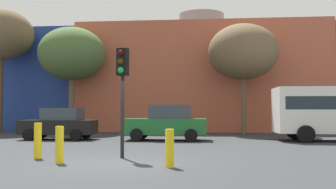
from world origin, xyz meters
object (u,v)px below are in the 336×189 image
Objects in this scene: bollard_yellow_1 at (59,145)px; bare_tree_2 at (1,35)px; parked_car_2 at (167,123)px; bollard_yellow_0 at (38,141)px; traffic_light_island at (122,77)px; parked_car_1 at (59,124)px; bare_tree_1 at (243,52)px; bare_tree_0 at (72,54)px; bollard_yellow_2 at (170,148)px.

bare_tree_2 is at bearing 123.82° from bollard_yellow_1.
parked_car_2 is 3.70× the size of bollard_yellow_0.
traffic_light_island is 3.31× the size of bollard_yellow_1.
bare_tree_2 is 8.15× the size of bollard_yellow_1.
bollard_yellow_0 is (-3.40, -8.06, -0.34)m from parked_car_2.
bare_tree_2 reaches higher than parked_car_1.
bollard_yellow_1 is (3.50, -9.14, -0.30)m from parked_car_1.
bare_tree_1 is 6.73× the size of bollard_yellow_1.
bare_tree_2 is at bearing 178.66° from bare_tree_1.
bare_tree_0 reaches higher than bare_tree_1.
parked_car_2 is 0.57× the size of bare_tree_0.
traffic_light_island is at bearing 132.14° from bollard_yellow_2.
parked_car_1 is 3.77× the size of bollard_yellow_2.
parked_car_1 is at bearing 110.96° from bollard_yellow_1.
bare_tree_2 is at bearing -42.19° from parked_car_1.
bollard_yellow_2 is at bearing 95.97° from parked_car_2.
bare_tree_0 is (-7.26, 6.12, 4.59)m from parked_car_2.
parked_car_1 reaches higher than bollard_yellow_1.
bollard_yellow_0 is at bearing -119.99° from bare_tree_1.
traffic_light_island is 0.48× the size of bare_tree_0.
traffic_light_island is at bearing 6.63° from bollard_yellow_0.
bollard_yellow_0 is at bearing -70.23° from traffic_light_island.
parked_car_1 reaches higher than bollard_yellow_0.
bollard_yellow_2 is at bearing -49.41° from bare_tree_2.
parked_car_2 is 10.55m from bare_tree_0.
parked_car_2 is at bearing -128.58° from bare_tree_1.
bare_tree_0 is 18.50m from bollard_yellow_2.
traffic_light_island is at bearing -111.29° from bare_tree_1.
bare_tree_0 is at bearing -141.59° from traffic_light_island.
bare_tree_2 is 8.51× the size of bollard_yellow_2.
bare_tree_0 is 7.14× the size of bollard_yellow_2.
bare_tree_1 is (10.28, 5.65, 4.57)m from parked_car_1.
bollard_yellow_0 reaches higher than bollard_yellow_1.
parked_car_1 is 8.41m from bollard_yellow_0.
traffic_light_island is at bearing -49.63° from bare_tree_2.
parked_car_2 is 0.48× the size of bare_tree_2.
bare_tree_2 is (-5.18, -0.07, 1.45)m from bare_tree_0.
parked_car_2 is 1.18× the size of traffic_light_island.
bollard_yellow_1 is (-2.27, -9.14, -0.37)m from parked_car_2.
traffic_light_island is 2.96m from bollard_yellow_1.
traffic_light_island is at bearing 41.74° from bollard_yellow_1.
bare_tree_2 is 19.38m from bollard_yellow_1.
traffic_light_island is 15.61m from bare_tree_0.
bollard_yellow_0 is 1.56m from bollard_yellow_1.
bollard_yellow_2 is at bearing 55.28° from traffic_light_island.
parked_car_1 is at bearing -0.00° from parked_car_2.
bare_tree_0 is 6.47× the size of bollard_yellow_0.
bollard_yellow_2 is (-3.50, -15.31, -4.89)m from bare_tree_1.
bollard_yellow_0 is (-2.69, -0.31, -2.07)m from traffic_light_island.
bare_tree_1 is 7.03× the size of bollard_yellow_2.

